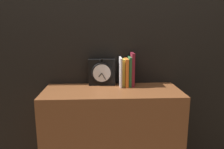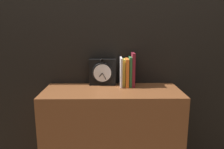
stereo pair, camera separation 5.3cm
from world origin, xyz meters
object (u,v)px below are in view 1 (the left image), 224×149
(book_slot2_orange, at_px, (126,72))
(book_slot0_white, at_px, (120,72))
(clock, at_px, (102,72))
(book_slot4_maroon, at_px, (132,69))
(book_slot1_yellow, at_px, (123,72))
(book_slot3_green, at_px, (129,71))

(book_slot2_orange, bearing_deg, book_slot0_white, -175.23)
(book_slot0_white, relative_size, book_slot2_orange, 1.05)
(clock, relative_size, book_slot4_maroon, 0.83)
(clock, relative_size, book_slot2_orange, 1.00)
(clock, height_order, book_slot1_yellow, clock)
(book_slot2_orange, height_order, book_slot3_green, book_slot3_green)
(book_slot0_white, bearing_deg, book_slot1_yellow, 38.06)
(book_slot0_white, distance_m, book_slot3_green, 0.07)
(clock, height_order, book_slot2_orange, same)
(book_slot3_green, bearing_deg, book_slot0_white, -173.04)
(clock, distance_m, book_slot3_green, 0.21)
(book_slot3_green, bearing_deg, book_slot2_orange, -169.07)
(clock, distance_m, book_slot1_yellow, 0.16)
(book_slot0_white, height_order, book_slot1_yellow, book_slot0_white)
(book_slot1_yellow, bearing_deg, book_slot3_green, -7.49)
(book_slot3_green, distance_m, book_slot4_maroon, 0.03)
(book_slot0_white, bearing_deg, book_slot2_orange, 4.77)
(book_slot4_maroon, bearing_deg, book_slot1_yellow, 173.97)
(clock, bearing_deg, book_slot4_maroon, -6.87)
(book_slot0_white, relative_size, book_slot4_maroon, 0.87)
(book_slot1_yellow, distance_m, book_slot3_green, 0.05)
(book_slot2_orange, xyz_separation_m, book_slot4_maroon, (0.04, 0.00, 0.02))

